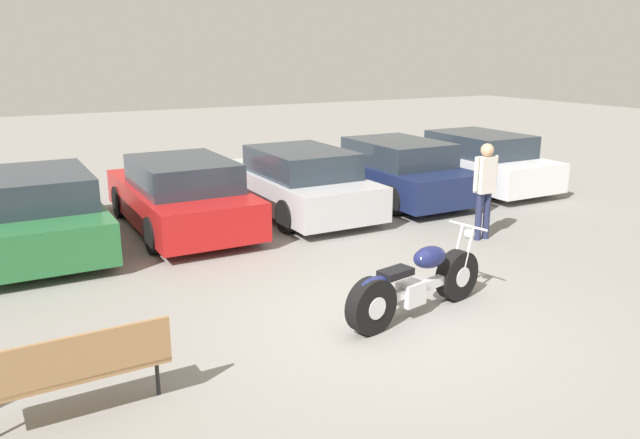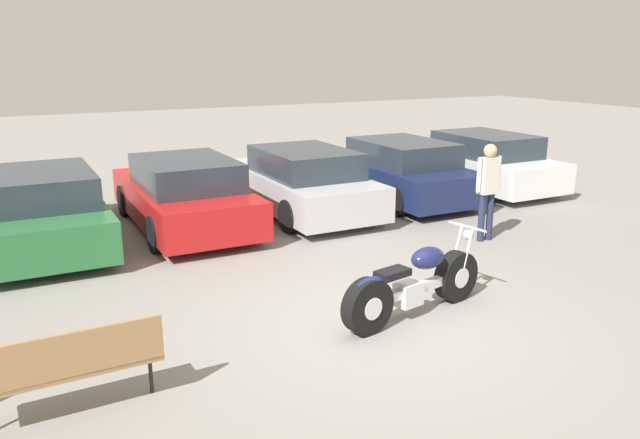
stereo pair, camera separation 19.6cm
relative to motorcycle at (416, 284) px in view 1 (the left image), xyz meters
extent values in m
plane|color=gray|center=(-0.46, 0.05, -0.42)|extent=(60.00, 60.00, 0.00)
cylinder|color=black|center=(0.83, 0.17, -0.08)|extent=(0.72, 0.33, 0.69)
cylinder|color=silver|center=(0.83, 0.17, -0.08)|extent=(0.31, 0.27, 0.28)
cylinder|color=black|center=(-0.78, -0.16, -0.08)|extent=(0.72, 0.33, 0.69)
cylinder|color=silver|center=(-0.78, -0.16, -0.08)|extent=(0.31, 0.27, 0.28)
cube|color=silver|center=(0.02, 0.00, -0.06)|extent=(1.25, 0.36, 0.12)
cube|color=silver|center=(-0.09, -0.02, -0.10)|extent=(0.38, 0.30, 0.30)
ellipsoid|color=#191E4C|center=(0.25, 0.05, 0.31)|extent=(0.57, 0.42, 0.28)
cube|color=black|center=(-0.38, -0.08, 0.25)|extent=(0.48, 0.32, 0.09)
ellipsoid|color=#191E4C|center=(-0.73, -0.15, 0.18)|extent=(0.51, 0.29, 0.20)
cylinder|color=silver|center=(0.93, 0.09, 0.25)|extent=(0.22, 0.08, 0.68)
cylinder|color=silver|center=(0.90, 0.27, 0.25)|extent=(0.22, 0.08, 0.68)
cylinder|color=silver|center=(1.00, 0.20, 0.59)|extent=(0.16, 0.61, 0.03)
sphere|color=silver|center=(1.04, 0.21, 0.47)|extent=(0.15, 0.15, 0.15)
cylinder|color=silver|center=(-0.34, 0.07, -0.20)|extent=(1.24, 0.33, 0.08)
cube|color=#286B38|center=(-3.92, 5.47, 0.08)|extent=(1.86, 4.42, 0.67)
cube|color=#28333D|center=(-3.92, 5.20, 0.67)|extent=(1.63, 2.30, 0.53)
cylinder|color=black|center=(-3.06, 6.84, -0.11)|extent=(0.20, 0.63, 0.63)
cylinder|color=black|center=(-3.06, 4.10, -0.11)|extent=(0.20, 0.63, 0.63)
cube|color=red|center=(-1.43, 5.52, 0.08)|extent=(1.86, 4.42, 0.67)
cube|color=#28333D|center=(-1.43, 5.26, 0.67)|extent=(1.63, 2.30, 0.53)
cylinder|color=black|center=(-2.30, 6.89, -0.11)|extent=(0.20, 0.63, 0.63)
cylinder|color=black|center=(-0.57, 6.89, -0.11)|extent=(0.20, 0.63, 0.63)
cylinder|color=black|center=(-2.30, 4.15, -0.11)|extent=(0.20, 0.63, 0.63)
cylinder|color=black|center=(-0.57, 4.15, -0.11)|extent=(0.20, 0.63, 0.63)
cube|color=#BCBCC1|center=(1.06, 5.55, 0.08)|extent=(1.86, 4.42, 0.67)
cube|color=#28333D|center=(1.06, 5.29, 0.67)|extent=(1.63, 2.30, 0.53)
cylinder|color=black|center=(0.19, 6.92, -0.11)|extent=(0.20, 0.63, 0.63)
cylinder|color=black|center=(1.93, 6.92, -0.11)|extent=(0.20, 0.63, 0.63)
cylinder|color=black|center=(0.19, 4.18, -0.11)|extent=(0.20, 0.63, 0.63)
cylinder|color=black|center=(1.93, 4.18, -0.11)|extent=(0.20, 0.63, 0.63)
cube|color=#19234C|center=(3.55, 5.65, 0.08)|extent=(1.86, 4.42, 0.67)
cube|color=#28333D|center=(3.55, 5.38, 0.67)|extent=(1.63, 2.30, 0.53)
cylinder|color=black|center=(2.68, 7.02, -0.11)|extent=(0.20, 0.63, 0.63)
cylinder|color=black|center=(4.42, 7.02, -0.11)|extent=(0.20, 0.63, 0.63)
cylinder|color=black|center=(2.68, 4.28, -0.11)|extent=(0.20, 0.63, 0.63)
cylinder|color=black|center=(4.42, 4.28, -0.11)|extent=(0.20, 0.63, 0.63)
cube|color=white|center=(6.04, 5.72, 0.08)|extent=(1.86, 4.42, 0.67)
cube|color=#28333D|center=(6.04, 5.46, 0.67)|extent=(1.63, 2.30, 0.53)
cylinder|color=black|center=(5.17, 7.09, -0.11)|extent=(0.20, 0.63, 0.63)
cylinder|color=black|center=(6.91, 7.09, -0.11)|extent=(0.20, 0.63, 0.63)
cylinder|color=black|center=(5.17, 4.35, -0.11)|extent=(0.20, 0.63, 0.63)
cylinder|color=black|center=(6.91, 4.35, -0.11)|extent=(0.20, 0.63, 0.63)
cube|color=#997047|center=(-4.15, -0.35, 0.03)|extent=(1.69, 0.45, 0.05)
cube|color=#997047|center=(-4.14, -0.53, 0.25)|extent=(1.68, 0.09, 0.44)
cylinder|color=black|center=(-3.41, -0.33, -0.20)|extent=(0.04, 0.04, 0.45)
cylinder|color=#232847|center=(3.00, 2.12, 0.01)|extent=(0.12, 0.12, 0.86)
cylinder|color=#232847|center=(3.19, 2.12, 0.01)|extent=(0.12, 0.12, 0.86)
cube|color=silver|center=(3.10, 2.12, 0.76)|extent=(0.34, 0.20, 0.65)
cylinder|color=silver|center=(2.88, 2.12, 0.79)|extent=(0.08, 0.08, 0.59)
cylinder|color=silver|center=(3.32, 2.12, 0.79)|extent=(0.08, 0.08, 0.59)
sphere|color=tan|center=(3.10, 2.12, 1.20)|extent=(0.23, 0.23, 0.23)
camera|label=1|loc=(-4.65, -5.95, 2.88)|focal=35.00mm
camera|label=2|loc=(-4.47, -6.04, 2.88)|focal=35.00mm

